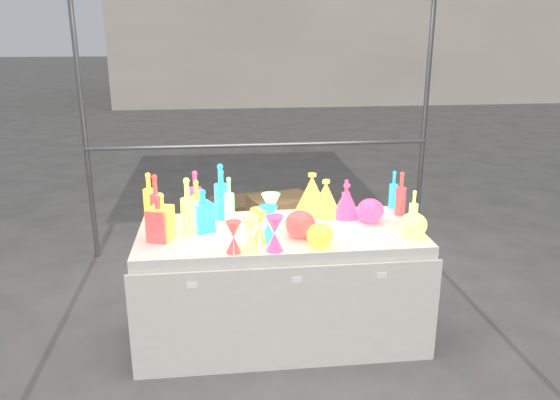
{
  "coord_description": "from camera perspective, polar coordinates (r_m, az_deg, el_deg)",
  "views": [
    {
      "loc": [
        -0.38,
        -3.25,
        1.98
      ],
      "look_at": [
        0.0,
        0.0,
        0.95
      ],
      "focal_mm": 35.0,
      "sensor_mm": 36.0,
      "label": 1
    }
  ],
  "objects": [
    {
      "name": "hourglass_0",
      "position": [
        3.13,
        -4.87,
        -3.88
      ],
      "size": [
        0.12,
        0.12,
        0.19
      ],
      "primitive_type": null,
      "rotation": [
        0.0,
        0.0,
        -0.33
      ],
      "color": "#D76016",
      "rests_on": "display_table"
    },
    {
      "name": "lampshade_3",
      "position": [
        3.77,
        4.76,
        0.29
      ],
      "size": [
        0.26,
        0.26,
        0.24
      ],
      "primitive_type": null,
      "rotation": [
        0.0,
        0.0,
        0.36
      ],
      "color": "#146F82",
      "rests_on": "display_table"
    },
    {
      "name": "bottle_4",
      "position": [
        3.42,
        -9.63,
        -0.65
      ],
      "size": [
        0.11,
        0.11,
        0.37
      ],
      "primitive_type": null,
      "rotation": [
        0.0,
        0.0,
        0.42
      ],
      "color": "#146F82",
      "rests_on": "display_table"
    },
    {
      "name": "hourglass_3",
      "position": [
        3.45,
        -0.96,
        -1.29
      ],
      "size": [
        0.14,
        0.14,
        0.24
      ],
      "primitive_type": null,
      "rotation": [
        0.0,
        0.0,
        -0.14
      ],
      "color": "#CC28B8",
      "rests_on": "display_table"
    },
    {
      "name": "bottle_10",
      "position": [
        3.75,
        6.91,
        0.24
      ],
      "size": [
        0.07,
        0.07,
        0.26
      ],
      "primitive_type": null,
      "rotation": [
        0.0,
        0.0,
        0.25
      ],
      "color": "blue",
      "rests_on": "display_table"
    },
    {
      "name": "decanter_1",
      "position": [
        3.36,
        -12.57,
        -1.85
      ],
      "size": [
        0.15,
        0.15,
        0.29
      ],
      "primitive_type": null,
      "rotation": [
        0.0,
        0.0,
        -0.34
      ],
      "color": "#D76016",
      "rests_on": "display_table"
    },
    {
      "name": "cardboard_box_flat",
      "position": [
        6.42,
        -3.8,
        -0.24
      ],
      "size": [
        0.83,
        0.67,
        0.06
      ],
      "primitive_type": "cube",
      "rotation": [
        0.0,
        0.0,
        0.21
      ],
      "color": "#AE804E",
      "rests_on": "ground"
    },
    {
      "name": "hourglass_2",
      "position": [
        3.13,
        -3.12,
        -3.58
      ],
      "size": [
        0.13,
        0.13,
        0.21
      ],
      "primitive_type": null,
      "rotation": [
        0.0,
        0.0,
        -0.24
      ],
      "color": "#146F82",
      "rests_on": "display_table"
    },
    {
      "name": "bottle_7",
      "position": [
        3.67,
        -6.21,
        0.89
      ],
      "size": [
        0.11,
        0.11,
        0.38
      ],
      "primitive_type": null,
      "rotation": [
        0.0,
        0.0,
        -0.29
      ],
      "color": "#167E1E",
      "rests_on": "display_table"
    },
    {
      "name": "cardboard_box_closed",
      "position": [
        5.36,
        0.12,
        -1.83
      ],
      "size": [
        0.68,
        0.58,
        0.42
      ],
      "primitive_type": "cube",
      "rotation": [
        0.0,
        0.0,
        0.31
      ],
      "color": "#AE804E",
      "rests_on": "ground"
    },
    {
      "name": "hourglass_4",
      "position": [
        3.25,
        -2.18,
        -2.75
      ],
      "size": [
        0.14,
        0.14,
        0.22
      ],
      "primitive_type": null,
      "rotation": [
        0.0,
        0.0,
        -0.34
      ],
      "color": "red",
      "rests_on": "display_table"
    },
    {
      "name": "globe_1",
      "position": [
        3.47,
        13.75,
        -2.65
      ],
      "size": [
        0.22,
        0.22,
        0.13
      ],
      "primitive_type": null,
      "rotation": [
        0.0,
        0.0,
        -0.42
      ],
      "color": "#146F82",
      "rests_on": "display_table"
    },
    {
      "name": "display_table",
      "position": [
        3.64,
        0.02,
        -8.72
      ],
      "size": [
        1.84,
        0.83,
        0.75
      ],
      "color": "silver",
      "rests_on": "ground"
    },
    {
      "name": "ground",
      "position": [
        3.83,
        0.0,
        -13.69
      ],
      "size": [
        80.0,
        80.0,
        0.0
      ],
      "primitive_type": "plane",
      "color": "slate",
      "rests_on": "ground"
    },
    {
      "name": "lampshade_1",
      "position": [
        3.74,
        4.82,
        0.23
      ],
      "size": [
        0.27,
        0.27,
        0.25
      ],
      "primitive_type": null,
      "rotation": [
        0.0,
        0.0,
        -0.3
      ],
      "color": "#DFFF35",
      "rests_on": "display_table"
    },
    {
      "name": "bottle_3",
      "position": [
        3.76,
        -8.82,
        0.7
      ],
      "size": [
        0.09,
        0.09,
        0.32
      ],
      "primitive_type": null,
      "rotation": [
        0.0,
        0.0,
        -0.18
      ],
      "color": "blue",
      "rests_on": "display_table"
    },
    {
      "name": "bottle_2",
      "position": [
        3.57,
        -12.83,
        -0.14
      ],
      "size": [
        0.09,
        0.09,
        0.35
      ],
      "primitive_type": null,
      "rotation": [
        0.0,
        0.0,
        0.15
      ],
      "color": "#D76016",
      "rests_on": "display_table"
    },
    {
      "name": "hourglass_5",
      "position": [
        3.27,
        -1.24,
        -2.56
      ],
      "size": [
        0.12,
        0.12,
        0.22
      ],
      "primitive_type": null,
      "rotation": [
        0.0,
        0.0,
        -0.1
      ],
      "color": "#167E1E",
      "rests_on": "display_table"
    },
    {
      "name": "globe_2",
      "position": [
        3.35,
        2.14,
        -2.69
      ],
      "size": [
        0.2,
        0.2,
        0.15
      ],
      "primitive_type": null,
      "rotation": [
        0.0,
        0.0,
        0.08
      ],
      "color": "#D76016",
      "rests_on": "display_table"
    },
    {
      "name": "bottle_8",
      "position": [
        3.97,
        11.78,
        1.1
      ],
      "size": [
        0.07,
        0.07,
        0.27
      ],
      "primitive_type": null,
      "rotation": [
        0.0,
        0.0,
        0.22
      ],
      "color": "#167E1E",
      "rests_on": "display_table"
    },
    {
      "name": "bottle_11",
      "position": [
        3.6,
        13.78,
        -0.92
      ],
      "size": [
        0.06,
        0.06,
        0.25
      ],
      "primitive_type": null,
      "rotation": [
        0.0,
        0.0,
        -0.07
      ],
      "color": "#146F82",
      "rests_on": "display_table"
    },
    {
      "name": "lampshade_2",
      "position": [
        3.73,
        6.95,
        -0.06
      ],
      "size": [
        0.24,
        0.24,
        0.23
      ],
      "primitive_type": null,
      "rotation": [
        0.0,
        0.0,
        0.3
      ],
      "color": "blue",
      "rests_on": "display_table"
    },
    {
      "name": "lampshade_0",
      "position": [
        3.75,
        3.35,
        0.62
      ],
      "size": [
        0.28,
        0.28,
        0.29
      ],
      "primitive_type": null,
      "rotation": [
        0.0,
        0.0,
        -0.12
      ],
      "color": "#DFFF35",
      "rests_on": "display_table"
    },
    {
      "name": "hourglass_1",
      "position": [
        3.14,
        -0.58,
        -3.53
      ],
      "size": [
        0.11,
        0.11,
        0.21
      ],
      "primitive_type": null,
      "rotation": [
        0.0,
        0.0,
        -0.08
      ],
      "color": "blue",
      "rests_on": "display_table"
    },
    {
      "name": "decanter_0",
      "position": [
        3.38,
        -12.29,
        -1.65
      ],
      "size": [
        0.15,
        0.15,
        0.3
      ],
      "primitive_type": null,
      "rotation": [
        0.0,
        0.0,
        -0.27
      ],
      "color": "red",
      "rests_on": "display_table"
    },
    {
      "name": "globe_3",
      "position": [
        3.66,
        9.41,
        -1.25
      ],
      "size": [
        0.19,
        0.19,
        0.14
      ],
      "primitive_type": null,
      "rotation": [
        0.0,
        0.0,
        0.05
      ],
      "color": "blue",
      "rests_on": "display_table"
    },
    {
      "name": "globe_0",
      "position": [
        3.22,
        4.21,
        -3.82
      ],
      "size": [
        0.16,
        0.16,
        0.13
      ],
      "primitive_type": null,
      "rotation": [
        0.0,
        0.0,
        -0.02
      ],
      "color": "red",
      "rests_on": "display_table"
    },
    {
      "name": "bottle_9",
      "position": [
        3.82,
        12.52,
        0.66
      ],
      "size": [
        0.09,
        0.09,
        0.31
      ],
      "primitive_type": null,
      "rotation": [
        0.0,
        0.0,
        -0.35
      ],
      "color": "#D76016",
      "rests_on": "display_table"
    },
    {
      "name": "bottle_1",
      "position": [
        3.76,
        -6.08,
        0.81
      ],
      "size": [
        0.08,
        0.08,
        0.32
      ],
      "primitive_type": null,
      "rotation": [
        0.0,
        0.0,
        0.06
      ],
      "color": "#167E1E",
      "rests_on": "display_table"
    },
    {
      "name": "bottle_0",
      "position": [
        3.79,
        -13.51,
        0.51
      ],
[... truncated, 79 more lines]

